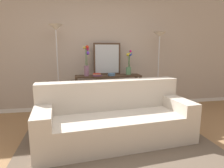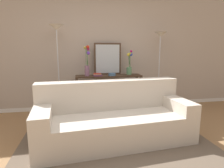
# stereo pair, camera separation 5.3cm
# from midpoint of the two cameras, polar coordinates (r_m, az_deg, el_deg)

# --- Properties ---
(ground_plane) EXTENTS (16.00, 16.00, 0.02)m
(ground_plane) POSITION_cam_midpoint_polar(r_m,az_deg,el_deg) (2.53, 1.60, -22.52)
(ground_plane) COLOR #9E754C
(back_wall) EXTENTS (12.00, 0.15, 2.98)m
(back_wall) POSITION_cam_midpoint_polar(r_m,az_deg,el_deg) (4.43, -5.13, 11.86)
(back_wall) COLOR white
(back_wall) RESTS_ON ground
(area_rug) EXTENTS (2.78, 1.69, 0.01)m
(area_rug) POSITION_cam_midpoint_polar(r_m,az_deg,el_deg) (2.91, 1.00, -17.44)
(area_rug) COLOR brown
(area_rug) RESTS_ON ground
(couch) EXTENTS (2.33, 1.07, 0.88)m
(couch) POSITION_cam_midpoint_polar(r_m,az_deg,el_deg) (2.93, 0.24, -10.66)
(couch) COLOR beige
(couch) RESTS_ON ground
(console_table) EXTENTS (1.42, 0.34, 0.81)m
(console_table) POSITION_cam_midpoint_polar(r_m,az_deg,el_deg) (4.17, -1.51, -0.78)
(console_table) COLOR #473323
(console_table) RESTS_ON ground
(floor_lamp_left) EXTENTS (0.28, 0.28, 1.84)m
(floor_lamp_left) POSITION_cam_midpoint_polar(r_m,az_deg,el_deg) (3.98, -16.68, 11.09)
(floor_lamp_left) COLOR silver
(floor_lamp_left) RESTS_ON ground
(floor_lamp_right) EXTENTS (0.28, 0.28, 1.74)m
(floor_lamp_right) POSITION_cam_midpoint_polar(r_m,az_deg,el_deg) (4.36, 13.60, 10.09)
(floor_lamp_right) COLOR silver
(floor_lamp_right) RESTS_ON ground
(wall_mirror) EXTENTS (0.60, 0.02, 0.69)m
(wall_mirror) POSITION_cam_midpoint_polar(r_m,az_deg,el_deg) (4.23, -1.86, 7.54)
(wall_mirror) COLOR #473323
(wall_mirror) RESTS_ON console_table
(vase_tall_flowers) EXTENTS (0.13, 0.11, 0.64)m
(vase_tall_flowers) POSITION_cam_midpoint_polar(r_m,az_deg,el_deg) (4.03, -7.98, 6.16)
(vase_tall_flowers) COLOR gray
(vase_tall_flowers) RESTS_ON console_table
(vase_short_flowers) EXTENTS (0.12, 0.12, 0.54)m
(vase_short_flowers) POSITION_cam_midpoint_polar(r_m,az_deg,el_deg) (4.24, 4.73, 5.84)
(vase_short_flowers) COLOR #669E6B
(vase_short_flowers) RESTS_ON console_table
(fruit_bowl) EXTENTS (0.16, 0.16, 0.05)m
(fruit_bowl) POSITION_cam_midpoint_polar(r_m,az_deg,el_deg) (4.04, -0.51, 2.87)
(fruit_bowl) COLOR #4C7093
(fruit_bowl) RESTS_ON console_table
(book_stack) EXTENTS (0.20, 0.16, 0.06)m
(book_stack) POSITION_cam_midpoint_polar(r_m,az_deg,el_deg) (4.02, -4.92, 2.79)
(book_stack) COLOR #6B3360
(book_stack) RESTS_ON console_table
(book_row_under_console) EXTENTS (0.38, 0.18, 0.12)m
(book_row_under_console) POSITION_cam_midpoint_polar(r_m,az_deg,el_deg) (4.25, -6.75, -7.71)
(book_row_under_console) COLOR navy
(book_row_under_console) RESTS_ON ground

